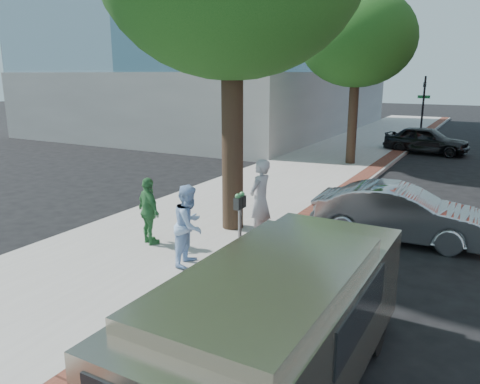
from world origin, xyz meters
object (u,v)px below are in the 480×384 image
Objects in this scene: person_green at (149,211)px; van at (285,318)px; sedan_silver at (399,213)px; parking_meter at (240,213)px; person_officer at (189,225)px; bg_car at (426,140)px; person_gray at (260,200)px.

van is (4.62, -2.98, 0.06)m from person_green.
person_green is at bearing 122.32° from sedan_silver.
van is (-0.19, -6.41, 0.31)m from sedan_silver.
van is (2.30, -3.01, -0.23)m from parking_meter.
person_officer is 5.18m from sedan_silver.
person_green is at bearing 174.48° from bg_car.
sedan_silver is at bearing 53.78° from parking_meter.
van is at bearing 172.44° from person_green.
parking_meter is 0.96× the size of person_green.
person_gray is 5.16m from van.
van is (1.09, -20.19, 0.29)m from bg_car.
van is (3.16, -2.47, 0.01)m from person_officer.
person_green is at bearing 147.58° from van.
bg_car is (2.07, 17.72, -0.29)m from person_officer.
person_officer is 0.41× the size of bg_car.
person_green is (-1.46, 0.52, -0.05)m from person_officer.
van is at bearing -52.58° from parking_meter.
person_gray is at bearing 100.81° from parking_meter.
parking_meter is at bearing 16.64° from person_gray.
sedan_silver is 6.42m from van.
person_green is 0.38× the size of sedan_silver.
person_officer is at bearing -147.71° from parking_meter.
person_green reaches higher than parking_meter.
van reaches higher than sedan_silver.
sedan_silver is 13.84m from bg_car.
bg_car is at bearing -179.58° from person_gray.
parking_meter is at bearing -67.77° from person_officer.
person_green is at bearing -179.37° from parking_meter.
person_green is 5.91m from sedan_silver.
person_officer is 0.34× the size of van.
person_officer reaches higher than bg_car.
person_gray is 3.41m from sedan_silver.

